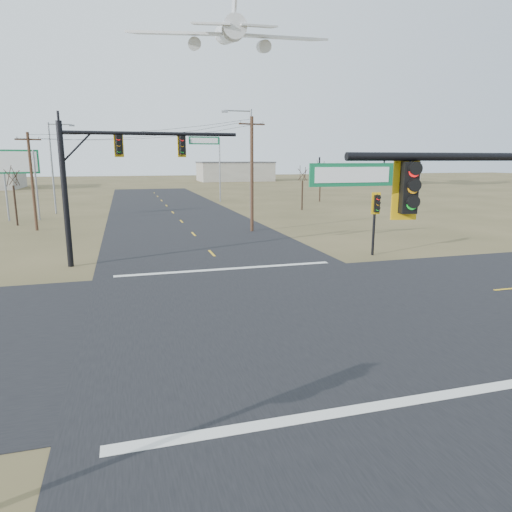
{
  "coord_description": "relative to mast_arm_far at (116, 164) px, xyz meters",
  "views": [
    {
      "loc": [
        -5.21,
        -16.44,
        5.96
      ],
      "look_at": [
        -0.19,
        1.0,
        2.1
      ],
      "focal_mm": 32.0,
      "sensor_mm": 36.0,
      "label": 1
    }
  ],
  "objects": [
    {
      "name": "ground",
      "position": [
        5.56,
        -10.67,
        -5.7
      ],
      "size": [
        320.0,
        320.0,
        0.0
      ],
      "primitive_type": "plane",
      "color": "brown",
      "rests_on": "ground"
    },
    {
      "name": "streetlight_c",
      "position": [
        -6.87,
        27.84,
        -0.17
      ],
      "size": [
        2.76,
        0.37,
        9.85
      ],
      "rotation": [
        0.0,
        0.0,
        0.24
      ],
      "color": "gray",
      "rests_on": "ground"
    },
    {
      "name": "warehouse_mid",
      "position": [
        30.56,
        99.33,
        -3.2
      ],
      "size": [
        20.0,
        12.0,
        5.0
      ],
      "primitive_type": "cube",
      "color": "#AAA597",
      "rests_on": "ground"
    },
    {
      "name": "bare_tree_a",
      "position": [
        -9.24,
        18.86,
        -1.19
      ],
      "size": [
        2.91,
        2.91,
        5.7
      ],
      "rotation": [
        0.0,
        0.0,
        -0.29
      ],
      "color": "black",
      "rests_on": "ground"
    },
    {
      "name": "mast_arm_far",
      "position": [
        0.0,
        0.0,
        0.0
      ],
      "size": [
        9.84,
        0.6,
        7.97
      ],
      "rotation": [
        0.0,
        0.0,
        0.44
      ],
      "color": "black",
      "rests_on": "ground"
    },
    {
      "name": "pedestal_signal_ne",
      "position": [
        15.29,
        -2.08,
        -2.75
      ],
      "size": [
        0.63,
        0.54,
        3.99
      ],
      "rotation": [
        0.0,
        0.0,
        -0.21
      ],
      "color": "black",
      "rests_on": "ground"
    },
    {
      "name": "warehouse_right",
      "position": [
        60.56,
        74.33,
        -3.45
      ],
      "size": [
        18.0,
        10.0,
        4.5
      ],
      "primitive_type": "cube",
      "color": "#AAA597",
      "rests_on": "ground"
    },
    {
      "name": "streetlight_b",
      "position": [
        13.37,
        37.41,
        -0.7
      ],
      "size": [
        2.48,
        0.24,
        8.92
      ],
      "rotation": [
        0.0,
        0.0,
        0.04
      ],
      "color": "gray",
      "rests_on": "ground"
    },
    {
      "name": "road_ns",
      "position": [
        5.56,
        -10.67,
        -5.69
      ],
      "size": [
        14.0,
        160.0,
        0.02
      ],
      "primitive_type": "cube",
      "color": "black",
      "rests_on": "ground"
    },
    {
      "name": "streetlight_a",
      "position": [
        12.3,
        17.05,
        0.3
      ],
      "size": [
        2.99,
        0.41,
        10.69
      ],
      "rotation": [
        0.0,
        0.0,
        -0.27
      ],
      "color": "gray",
      "rests_on": "ground"
    },
    {
      "name": "jet_airliner",
      "position": [
        18.15,
        50.44,
        20.42
      ],
      "size": [
        23.09,
        24.14,
        13.37
      ],
      "rotation": [
        0.0,
        -0.2,
        1.45
      ],
      "color": "silver"
    },
    {
      "name": "highway_sign",
      "position": [
        -9.33,
        22.52,
        -0.91
      ],
      "size": [
        3.63,
        0.64,
        6.87
      ],
      "rotation": [
        0.0,
        0.0,
        0.15
      ],
      "color": "gray",
      "rests_on": "ground"
    },
    {
      "name": "stop_bar_far",
      "position": [
        5.56,
        -3.17,
        -5.67
      ],
      "size": [
        12.0,
        0.4,
        0.01
      ],
      "primitive_type": "cube",
      "color": "silver",
      "rests_on": "road_ns"
    },
    {
      "name": "road_ew",
      "position": [
        5.56,
        -10.67,
        -5.69
      ],
      "size": [
        160.0,
        14.0,
        0.02
      ],
      "primitive_type": "cube",
      "color": "black",
      "rests_on": "ground"
    },
    {
      "name": "bare_tree_c",
      "position": [
        20.76,
        23.9,
        -1.37
      ],
      "size": [
        3.02,
        3.02,
        5.52
      ],
      "rotation": [
        0.0,
        0.0,
        -0.37
      ],
      "color": "black",
      "rests_on": "ground"
    },
    {
      "name": "utility_pole_far",
      "position": [
        -7.01,
        15.19,
        -1.42
      ],
      "size": [
        1.98,
        0.46,
        8.15
      ],
      "rotation": [
        0.0,
        0.0,
        0.17
      ],
      "color": "#4B2D20",
      "rests_on": "ground"
    },
    {
      "name": "bare_tree_d",
      "position": [
        27.34,
        33.6,
        -0.77
      ],
      "size": [
        2.52,
        2.52,
        6.12
      ],
      "rotation": [
        0.0,
        0.0,
        0.09
      ],
      "color": "black",
      "rests_on": "ground"
    },
    {
      "name": "stop_bar_near",
      "position": [
        5.56,
        -18.17,
        -5.67
      ],
      "size": [
        12.0,
        0.4,
        0.01
      ],
      "primitive_type": "cube",
      "color": "silver",
      "rests_on": "road_ns"
    },
    {
      "name": "utility_pole_near",
      "position": [
        10.56,
        9.61,
        -0.85
      ],
      "size": [
        2.27,
        0.47,
        9.33
      ],
      "rotation": [
        0.0,
        0.0,
        0.15
      ],
      "color": "#4B2D20",
      "rests_on": "ground"
    }
  ]
}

